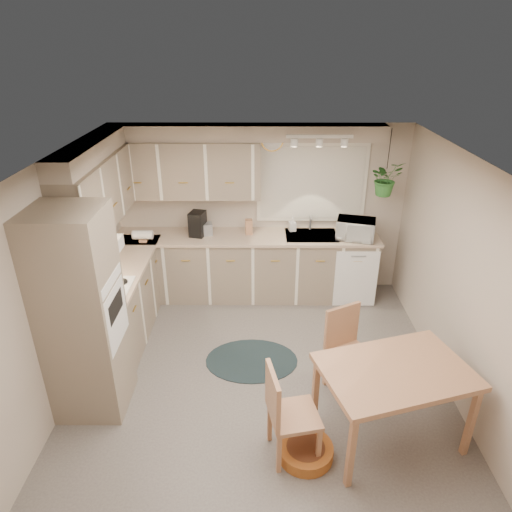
% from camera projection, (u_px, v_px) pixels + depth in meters
% --- Properties ---
extents(floor, '(4.20, 4.20, 0.00)m').
position_uv_depth(floor, '(261.00, 377.00, 5.04)').
color(floor, slate).
rests_on(floor, ground).
extents(ceiling, '(4.20, 4.20, 0.00)m').
position_uv_depth(ceiling, '(262.00, 163.00, 4.00)').
color(ceiling, silver).
rests_on(ceiling, wall_back).
extents(wall_back, '(4.00, 0.04, 2.40)m').
position_uv_depth(wall_back, '(260.00, 210.00, 6.41)').
color(wall_back, '#B1A392').
rests_on(wall_back, floor).
extents(wall_front, '(4.00, 0.04, 2.40)m').
position_uv_depth(wall_front, '(263.00, 459.00, 2.63)').
color(wall_front, '#B1A392').
rests_on(wall_front, floor).
extents(wall_left, '(0.04, 4.20, 2.40)m').
position_uv_depth(wall_left, '(60.00, 282.00, 4.53)').
color(wall_left, '#B1A392').
rests_on(wall_left, floor).
extents(wall_right, '(0.04, 4.20, 2.40)m').
position_uv_depth(wall_right, '(463.00, 283.00, 4.51)').
color(wall_right, '#B1A392').
rests_on(wall_right, floor).
extents(base_cab_left, '(0.60, 1.85, 0.90)m').
position_uv_depth(base_cab_left, '(123.00, 301.00, 5.65)').
color(base_cab_left, gray).
rests_on(base_cab_left, floor).
extents(base_cab_back, '(3.60, 0.60, 0.90)m').
position_uv_depth(base_cab_back, '(246.00, 267.00, 6.47)').
color(base_cab_back, gray).
rests_on(base_cab_back, floor).
extents(counter_left, '(0.64, 1.89, 0.04)m').
position_uv_depth(counter_left, '(119.00, 267.00, 5.44)').
color(counter_left, '#C3A68E').
rests_on(counter_left, base_cab_left).
extents(counter_back, '(3.64, 0.64, 0.04)m').
position_uv_depth(counter_back, '(246.00, 237.00, 6.26)').
color(counter_back, '#C3A68E').
rests_on(counter_back, base_cab_back).
extents(oven_stack, '(0.65, 0.65, 2.10)m').
position_uv_depth(oven_stack, '(82.00, 316.00, 4.26)').
color(oven_stack, gray).
rests_on(oven_stack, floor).
extents(wall_oven_face, '(0.02, 0.56, 0.58)m').
position_uv_depth(wall_oven_face, '(116.00, 316.00, 4.26)').
color(wall_oven_face, white).
rests_on(wall_oven_face, oven_stack).
extents(upper_cab_left, '(0.35, 2.00, 0.75)m').
position_uv_depth(upper_cab_left, '(100.00, 191.00, 5.16)').
color(upper_cab_left, gray).
rests_on(upper_cab_left, wall_left).
extents(upper_cab_back, '(2.00, 0.35, 0.75)m').
position_uv_depth(upper_cab_back, '(185.00, 170.00, 5.99)').
color(upper_cab_back, gray).
rests_on(upper_cab_back, wall_back).
extents(soffit_left, '(0.30, 2.00, 0.20)m').
position_uv_depth(soffit_left, '(91.00, 149.00, 4.96)').
color(soffit_left, '#B1A392').
rests_on(soffit_left, wall_left).
extents(soffit_back, '(3.60, 0.30, 0.20)m').
position_uv_depth(soffit_back, '(245.00, 132.00, 5.80)').
color(soffit_back, '#B1A392').
rests_on(soffit_back, wall_back).
extents(cooktop, '(0.52, 0.58, 0.02)m').
position_uv_depth(cooktop, '(105.00, 289.00, 4.91)').
color(cooktop, white).
rests_on(cooktop, counter_left).
extents(range_hood, '(0.40, 0.60, 0.14)m').
position_uv_depth(range_hood, '(97.00, 251.00, 4.71)').
color(range_hood, white).
rests_on(range_hood, upper_cab_left).
extents(window_blinds, '(1.40, 0.02, 1.00)m').
position_uv_depth(window_blinds, '(312.00, 183.00, 6.21)').
color(window_blinds, white).
rests_on(window_blinds, wall_back).
extents(window_frame, '(1.50, 0.02, 1.10)m').
position_uv_depth(window_frame, '(312.00, 183.00, 6.22)').
color(window_frame, silver).
rests_on(window_frame, wall_back).
extents(sink, '(0.70, 0.48, 0.10)m').
position_uv_depth(sink, '(311.00, 238.00, 6.27)').
color(sink, '#989CA0').
rests_on(sink, counter_back).
extents(dishwasher_front, '(0.58, 0.02, 0.83)m').
position_uv_depth(dishwasher_front, '(356.00, 279.00, 6.20)').
color(dishwasher_front, white).
rests_on(dishwasher_front, base_cab_back).
extents(track_light_bar, '(0.80, 0.04, 0.04)m').
position_uv_depth(track_light_bar, '(320.00, 136.00, 5.42)').
color(track_light_bar, white).
rests_on(track_light_bar, ceiling).
extents(wall_clock, '(0.30, 0.03, 0.30)m').
position_uv_depth(wall_clock, '(272.00, 140.00, 5.96)').
color(wall_clock, '#EDB953').
rests_on(wall_clock, wall_back).
extents(dining_table, '(1.46, 1.18, 0.80)m').
position_uv_depth(dining_table, '(390.00, 404.00, 4.13)').
color(dining_table, tan).
rests_on(dining_table, floor).
extents(chair_left, '(0.51, 0.51, 0.93)m').
position_uv_depth(chair_left, '(294.00, 413.00, 3.94)').
color(chair_left, tan).
rests_on(chair_left, floor).
extents(chair_back, '(0.59, 0.59, 0.93)m').
position_uv_depth(chair_back, '(352.00, 354.00, 4.68)').
color(chair_back, tan).
rests_on(chair_back, floor).
extents(braided_rug, '(1.07, 0.81, 0.01)m').
position_uv_depth(braided_rug, '(252.00, 360.00, 5.30)').
color(braided_rug, black).
rests_on(braided_rug, floor).
extents(pet_bed, '(0.58, 0.58, 0.11)m').
position_uv_depth(pet_bed, '(305.00, 451.00, 4.08)').
color(pet_bed, '#9E4E1F').
rests_on(pet_bed, floor).
extents(microwave, '(0.55, 0.39, 0.34)m').
position_uv_depth(microwave, '(356.00, 227.00, 6.09)').
color(microwave, white).
rests_on(microwave, counter_back).
extents(soap_bottle, '(0.13, 0.22, 0.09)m').
position_uv_depth(soap_bottle, '(292.00, 228.00, 6.37)').
color(soap_bottle, white).
rests_on(soap_bottle, counter_back).
extents(hanging_plant, '(0.53, 0.56, 0.35)m').
position_uv_depth(hanging_plant, '(385.00, 182.00, 5.82)').
color(hanging_plant, '#2D6C2B').
rests_on(hanging_plant, ceiling).
extents(coffee_maker, '(0.24, 0.27, 0.34)m').
position_uv_depth(coffee_maker, '(198.00, 224.00, 6.19)').
color(coffee_maker, black).
rests_on(coffee_maker, counter_back).
extents(toaster, '(0.29, 0.20, 0.16)m').
position_uv_depth(toaster, '(202.00, 229.00, 6.24)').
color(toaster, '#989CA0').
rests_on(toaster, counter_back).
extents(knife_block, '(0.10, 0.10, 0.21)m').
position_uv_depth(knife_block, '(249.00, 227.00, 6.26)').
color(knife_block, tan).
rests_on(knife_block, counter_back).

